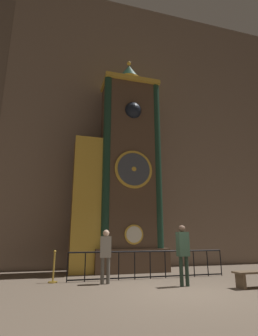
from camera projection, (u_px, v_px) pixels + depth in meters
name	position (u px, v px, depth m)	size (l,w,h in m)	color
ground_plane	(186.00, 293.00, 6.69)	(28.00, 28.00, 0.00)	brown
cathedral_back_wall	(125.00, 120.00, 14.02)	(24.00, 0.32, 14.93)	#7A6656
clock_tower	(122.00, 171.00, 11.77)	(4.02, 1.83, 10.04)	brown
railing_fence	(150.00, 263.00, 9.02)	(5.61, 0.05, 0.92)	black
visitor_near	(106.00, 251.00, 8.14)	(0.38, 0.28, 1.60)	#58554F
visitor_far	(183.00, 249.00, 7.78)	(0.36, 0.25, 1.72)	#213427
stanchion_post	(53.00, 272.00, 8.20)	(0.28, 0.28, 0.97)	#B28E33
visitor_bench	(256.00, 276.00, 7.40)	(1.34, 0.40, 0.44)	brown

